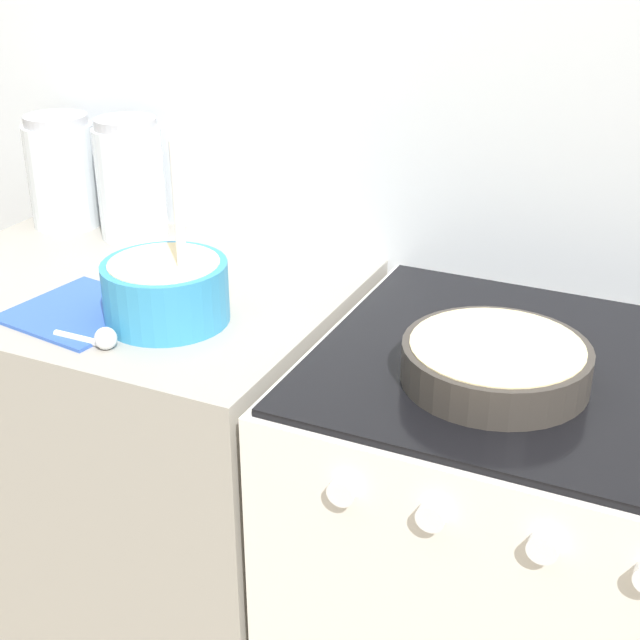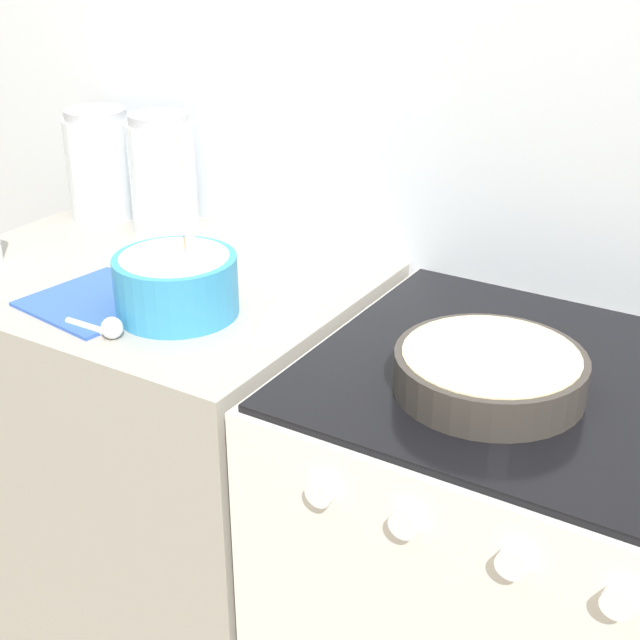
{
  "view_description": "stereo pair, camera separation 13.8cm",
  "coord_description": "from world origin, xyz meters",
  "px_view_note": "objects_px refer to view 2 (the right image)",
  "views": [
    {
      "loc": [
        0.56,
        -0.91,
        1.56
      ],
      "look_at": [
        0.04,
        0.22,
        0.96
      ],
      "focal_mm": 50.0,
      "sensor_mm": 36.0,
      "label": 1
    },
    {
      "loc": [
        0.69,
        -0.85,
        1.56
      ],
      "look_at": [
        0.04,
        0.22,
        0.96
      ],
      "focal_mm": 50.0,
      "sensor_mm": 36.0,
      "label": 2
    }
  ],
  "objects_px": {
    "stove": "(517,614)",
    "baking_pan": "(490,371)",
    "mixing_bowl": "(176,281)",
    "storage_jar_middle": "(163,181)",
    "storage_jar_left": "(101,171)"
  },
  "relations": [
    {
      "from": "stove",
      "to": "baking_pan",
      "type": "xyz_separation_m",
      "value": [
        -0.06,
        -0.08,
        0.49
      ]
    },
    {
      "from": "mixing_bowl",
      "to": "storage_jar_middle",
      "type": "bearing_deg",
      "value": 132.8
    },
    {
      "from": "mixing_bowl",
      "to": "storage_jar_middle",
      "type": "height_order",
      "value": "mixing_bowl"
    },
    {
      "from": "stove",
      "to": "mixing_bowl",
      "type": "xyz_separation_m",
      "value": [
        -0.61,
        -0.1,
        0.52
      ]
    },
    {
      "from": "baking_pan",
      "to": "storage_jar_middle",
      "type": "distance_m",
      "value": 0.9
    },
    {
      "from": "stove",
      "to": "baking_pan",
      "type": "height_order",
      "value": "baking_pan"
    },
    {
      "from": "stove",
      "to": "storage_jar_left",
      "type": "bearing_deg",
      "value": 168.76
    },
    {
      "from": "stove",
      "to": "baking_pan",
      "type": "bearing_deg",
      "value": -128.8
    },
    {
      "from": "mixing_bowl",
      "to": "baking_pan",
      "type": "xyz_separation_m",
      "value": [
        0.55,
        0.03,
        -0.03
      ]
    },
    {
      "from": "mixing_bowl",
      "to": "storage_jar_middle",
      "type": "relative_size",
      "value": 1.26
    },
    {
      "from": "stove",
      "to": "storage_jar_middle",
      "type": "height_order",
      "value": "storage_jar_middle"
    },
    {
      "from": "storage_jar_middle",
      "to": "storage_jar_left",
      "type": "bearing_deg",
      "value": 180.0
    },
    {
      "from": "mixing_bowl",
      "to": "baking_pan",
      "type": "height_order",
      "value": "mixing_bowl"
    },
    {
      "from": "storage_jar_middle",
      "to": "baking_pan",
      "type": "bearing_deg",
      "value": -19.01
    },
    {
      "from": "baking_pan",
      "to": "storage_jar_left",
      "type": "distance_m",
      "value": 1.06
    }
  ]
}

